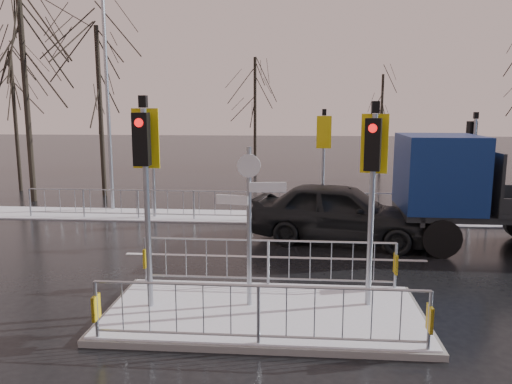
# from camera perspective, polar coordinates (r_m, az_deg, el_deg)

# --- Properties ---
(ground) EXTENTS (120.00, 120.00, 0.00)m
(ground) POSITION_cam_1_polar(r_m,az_deg,el_deg) (9.80, 0.91, -14.04)
(ground) COLOR black
(ground) RESTS_ON ground
(snow_verge) EXTENTS (30.00, 2.00, 0.04)m
(snow_verge) POSITION_cam_1_polar(r_m,az_deg,el_deg) (17.99, 2.70, -2.89)
(snow_verge) COLOR white
(snow_verge) RESTS_ON ground
(lane_markings) EXTENTS (8.00, 11.38, 0.01)m
(lane_markings) POSITION_cam_1_polar(r_m,az_deg,el_deg) (9.49, 0.78, -14.82)
(lane_markings) COLOR silver
(lane_markings) RESTS_ON ground
(traffic_island) EXTENTS (6.00, 3.04, 4.15)m
(traffic_island) POSITION_cam_1_polar(r_m,az_deg,el_deg) (9.66, 0.85, -11.89)
(traffic_island) COLOR slate
(traffic_island) RESTS_ON ground
(far_kerb_fixtures) EXTENTS (18.00, 0.65, 3.83)m
(far_kerb_fixtures) POSITION_cam_1_polar(r_m,az_deg,el_deg) (17.29, 3.65, -0.04)
(far_kerb_fixtures) COLOR #92989F
(far_kerb_fixtures) RESTS_ON ground
(car_far_lane) EXTENTS (5.52, 3.16, 1.77)m
(car_far_lane) POSITION_cam_1_polar(r_m,az_deg,el_deg) (14.86, 9.57, -2.30)
(car_far_lane) COLOR black
(car_far_lane) RESTS_ON ground
(flatbed_truck) EXTENTS (6.90, 2.64, 3.17)m
(flatbed_truck) POSITION_cam_1_polar(r_m,az_deg,el_deg) (15.21, 23.60, 0.36)
(flatbed_truck) COLOR black
(flatbed_truck) RESTS_ON ground
(tree_near_a) EXTENTS (4.75, 4.75, 8.97)m
(tree_near_a) POSITION_cam_1_polar(r_m,az_deg,el_deg) (22.92, -25.10, 14.26)
(tree_near_a) COLOR black
(tree_near_a) RESTS_ON ground
(tree_near_b) EXTENTS (4.00, 4.00, 7.55)m
(tree_near_b) POSITION_cam_1_polar(r_m,az_deg,el_deg) (23.13, -17.53, 12.26)
(tree_near_b) COLOR black
(tree_near_b) RESTS_ON ground
(tree_near_c) EXTENTS (3.50, 3.50, 6.61)m
(tree_near_c) POSITION_cam_1_polar(r_m,az_deg,el_deg) (25.99, -25.99, 9.99)
(tree_near_c) COLOR black
(tree_near_c) RESTS_ON ground
(tree_far_a) EXTENTS (3.75, 3.75, 7.08)m
(tree_far_a) POSITION_cam_1_polar(r_m,az_deg,el_deg) (31.07, -0.11, 11.35)
(tree_far_a) COLOR black
(tree_far_a) RESTS_ON ground
(tree_far_b) EXTENTS (3.25, 3.25, 6.14)m
(tree_far_b) POSITION_cam_1_polar(r_m,az_deg,el_deg) (33.39, 14.21, 9.85)
(tree_far_b) COLOR black
(tree_far_b) RESTS_ON ground
(street_lamp_left) EXTENTS (1.25, 0.18, 8.20)m
(street_lamp_left) POSITION_cam_1_polar(r_m,az_deg,el_deg) (19.74, -16.45, 10.92)
(street_lamp_left) COLOR #92989F
(street_lamp_left) RESTS_ON ground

